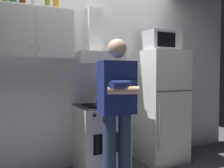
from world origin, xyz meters
TOP-DOWN VIEW (x-y plane):
  - back_wall_tiled at (0.00, 0.60)m, footprint 4.80×0.10m
  - upper_cabinet at (-0.85, 0.37)m, footprint 0.90×0.37m
  - stove_oven at (-0.05, 0.25)m, footprint 0.60×0.62m
  - range_hood at (-0.05, 0.38)m, footprint 0.60×0.44m
  - refrigerator at (0.90, 0.25)m, footprint 0.60×0.62m
  - microwave at (0.90, 0.27)m, footprint 0.48×0.37m
  - person_standing at (-0.10, -0.36)m, footprint 0.38×0.33m
  - cooking_pot at (0.08, 0.13)m, footprint 0.28×0.18m
  - bottle_liquor_amber at (-0.58, 0.41)m, footprint 0.07×0.07m

SIDE VIEW (x-z plane):
  - stove_oven at x=-0.05m, z-range 0.00..0.87m
  - refrigerator at x=0.90m, z-range 0.00..1.60m
  - person_standing at x=-0.10m, z-range 0.08..1.72m
  - cooking_pot at x=0.08m, z-range 0.87..1.00m
  - back_wall_tiled at x=0.00m, z-range 0.00..2.70m
  - range_hood at x=-0.05m, z-range 1.22..1.97m
  - microwave at x=0.90m, z-range 1.60..1.88m
  - upper_cabinet at x=-0.85m, z-range 1.45..2.05m
  - bottle_liquor_amber at x=-0.58m, z-range 2.04..2.33m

